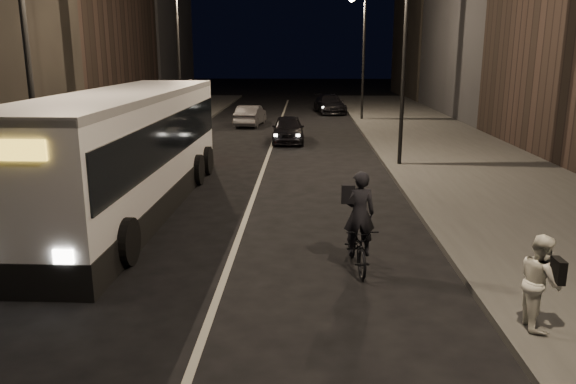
# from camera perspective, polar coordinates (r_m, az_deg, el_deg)

# --- Properties ---
(ground) EXTENTS (180.00, 180.00, 0.00)m
(ground) POSITION_cam_1_polar(r_m,az_deg,el_deg) (11.98, -6.59, -8.93)
(ground) COLOR black
(ground) RESTS_ON ground
(sidewalk_right) EXTENTS (7.00, 70.00, 0.16)m
(sidewalk_right) POSITION_cam_1_polar(r_m,az_deg,el_deg) (26.22, 16.79, 3.41)
(sidewalk_right) COLOR #3D3D3B
(sidewalk_right) RESTS_ON ground
(sidewalk_left) EXTENTS (7.00, 70.00, 0.16)m
(sidewalk_left) POSITION_cam_1_polar(r_m,az_deg,el_deg) (27.29, -20.26, 3.54)
(sidewalk_left) COLOR #3D3D3B
(sidewalk_left) RESTS_ON ground
(streetlight_right_mid) EXTENTS (1.20, 0.44, 8.12)m
(streetlight_right_mid) POSITION_cam_1_polar(r_m,az_deg,el_deg) (23.20, 11.18, 15.55)
(streetlight_right_mid) COLOR black
(streetlight_right_mid) RESTS_ON sidewalk_right
(streetlight_right_far) EXTENTS (1.20, 0.44, 8.12)m
(streetlight_right_far) POSITION_cam_1_polar(r_m,az_deg,el_deg) (39.08, 7.33, 15.00)
(streetlight_right_far) COLOR black
(streetlight_right_far) RESTS_ON sidewalk_right
(streetlight_left_near) EXTENTS (1.20, 0.44, 8.12)m
(streetlight_left_near) POSITION_cam_1_polar(r_m,az_deg,el_deg) (16.49, -24.39, 15.31)
(streetlight_left_near) COLOR black
(streetlight_left_near) RESTS_ON sidewalk_left
(streetlight_left_far) EXTENTS (1.20, 0.44, 8.12)m
(streetlight_left_far) POSITION_cam_1_polar(r_m,az_deg,el_deg) (33.65, -10.68, 15.04)
(streetlight_left_far) COLOR black
(streetlight_left_far) RESTS_ON sidewalk_left
(city_bus) EXTENTS (3.26, 13.20, 3.54)m
(city_bus) POSITION_cam_1_polar(r_m,az_deg,el_deg) (17.39, -16.04, 4.48)
(city_bus) COLOR white
(city_bus) RESTS_ON ground
(cyclist_on_bicycle) EXTENTS (0.87, 2.00, 2.24)m
(cyclist_on_bicycle) POSITION_cam_1_polar(r_m,az_deg,el_deg) (12.35, 7.11, -4.53)
(cyclist_on_bicycle) COLOR black
(cyclist_on_bicycle) RESTS_ON ground
(pedestrian_woman) EXTENTS (0.65, 0.81, 1.62)m
(pedestrian_woman) POSITION_cam_1_polar(r_m,az_deg,el_deg) (10.28, 24.22, -8.29)
(pedestrian_woman) COLOR silver
(pedestrian_woman) RESTS_ON sidewalk_right
(car_near) EXTENTS (1.73, 4.12, 1.39)m
(car_near) POSITION_cam_1_polar(r_m,az_deg,el_deg) (29.74, 0.00, 6.42)
(car_near) COLOR black
(car_near) RESTS_ON ground
(car_mid) EXTENTS (1.80, 4.15, 1.33)m
(car_mid) POSITION_cam_1_polar(r_m,az_deg,el_deg) (36.52, -3.84, 7.76)
(car_mid) COLOR #3F3E41
(car_mid) RESTS_ON ground
(car_far) EXTENTS (2.64, 5.10, 1.41)m
(car_far) POSITION_cam_1_polar(r_m,az_deg,el_deg) (44.17, 4.26, 8.91)
(car_far) COLOR black
(car_far) RESTS_ON ground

